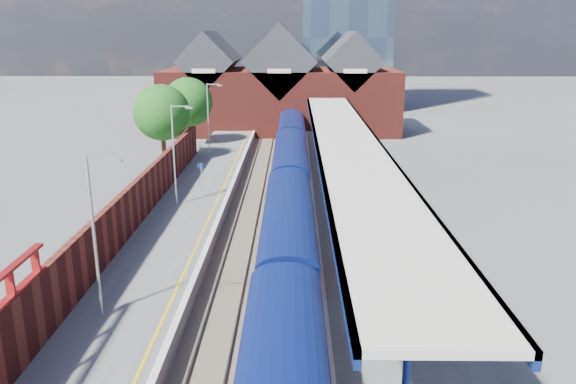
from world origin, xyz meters
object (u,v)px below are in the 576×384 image
(train, at_px, (290,188))
(lamp_post_c, at_px, (176,149))
(lamp_post_b, at_px, (97,227))
(lamp_post_d, at_px, (210,115))
(parked_car_dark, at_px, (390,197))
(parked_car_red, at_px, (389,261))
(platform_sign, at_px, (201,174))
(parked_car_silver, at_px, (437,324))
(parked_car_blue, at_px, (378,200))

(train, xyz_separation_m, lamp_post_c, (-7.86, -0.29, 2.87))
(lamp_post_b, bearing_deg, lamp_post_d, 90.00)
(lamp_post_b, relative_size, lamp_post_c, 1.00)
(train, distance_m, lamp_post_d, 17.79)
(lamp_post_c, relative_size, parked_car_dark, 1.46)
(lamp_post_c, distance_m, lamp_post_d, 16.00)
(train, distance_m, lamp_post_b, 18.32)
(lamp_post_c, relative_size, parked_car_red, 1.76)
(train, relative_size, lamp_post_b, 9.42)
(platform_sign, bearing_deg, parked_car_silver, -57.74)
(train, xyz_separation_m, platform_sign, (-6.49, 1.71, 0.57))
(platform_sign, relative_size, parked_car_silver, 0.66)
(parked_car_dark, distance_m, parked_car_blue, 1.01)
(train, bearing_deg, parked_car_blue, -10.75)
(train, xyz_separation_m, lamp_post_d, (-7.86, 15.71, 2.87))
(lamp_post_c, height_order, parked_car_blue, lamp_post_c)
(platform_sign, xyz_separation_m, parked_car_silver, (12.51, -19.82, -1.07))
(platform_sign, xyz_separation_m, parked_car_blue, (12.61, -2.87, -1.06))
(platform_sign, distance_m, parked_car_silver, 23.46)
(platform_sign, distance_m, parked_car_blue, 12.97)
(train, height_order, lamp_post_c, lamp_post_c)
(lamp_post_d, relative_size, parked_car_red, 1.76)
(platform_sign, relative_size, parked_car_dark, 0.52)
(platform_sign, xyz_separation_m, parked_car_dark, (13.50, -2.41, -0.99))
(parked_car_red, distance_m, parked_car_blue, 10.80)
(lamp_post_b, relative_size, parked_car_dark, 1.46)
(lamp_post_b, height_order, lamp_post_d, same)
(parked_car_red, bearing_deg, lamp_post_c, 39.87)
(platform_sign, bearing_deg, parked_car_dark, -10.13)
(platform_sign, height_order, parked_car_blue, platform_sign)
(parked_car_silver, bearing_deg, parked_car_blue, -20.08)
(lamp_post_b, xyz_separation_m, lamp_post_d, (0.00, 32.00, 0.00))
(lamp_post_b, bearing_deg, parked_car_dark, 46.37)
(parked_car_silver, distance_m, parked_car_blue, 16.95)
(train, height_order, lamp_post_d, lamp_post_d)
(parked_car_dark, xyz_separation_m, parked_car_blue, (-0.89, -0.45, -0.07))
(train, height_order, parked_car_red, train)
(parked_car_silver, relative_size, parked_car_blue, 0.84)
(train, xyz_separation_m, parked_car_blue, (6.11, -1.16, -0.49))
(lamp_post_d, bearing_deg, parked_car_red, -64.91)
(lamp_post_c, relative_size, platform_sign, 2.80)
(lamp_post_d, xyz_separation_m, parked_car_red, (12.93, -27.62, -3.32))
(parked_car_silver, bearing_deg, parked_car_dark, -23.01)
(lamp_post_d, bearing_deg, parked_car_silver, -67.70)
(train, bearing_deg, lamp_post_d, 116.57)
(lamp_post_b, bearing_deg, parked_car_blue, 47.29)
(parked_car_red, distance_m, parked_car_dark, 11.37)
(lamp_post_c, xyz_separation_m, platform_sign, (1.36, 2.00, -2.30))
(train, bearing_deg, platform_sign, 165.28)
(lamp_post_c, bearing_deg, platform_sign, 55.74)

